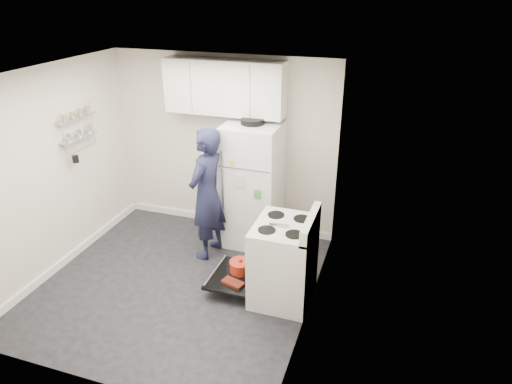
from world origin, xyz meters
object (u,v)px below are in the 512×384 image
(electric_range, at_px, (283,262))
(refrigerator, at_px, (253,185))
(open_oven_door, at_px, (237,272))
(person, at_px, (207,194))

(electric_range, height_order, refrigerator, refrigerator)
(open_oven_door, bearing_deg, person, 137.06)
(refrigerator, relative_size, person, 1.01)
(open_oven_door, bearing_deg, electric_range, -3.60)
(electric_range, height_order, open_oven_door, electric_range)
(electric_range, height_order, person, person)
(refrigerator, bearing_deg, person, -131.43)
(electric_range, distance_m, open_oven_door, 0.64)
(open_oven_door, height_order, person, person)
(electric_range, relative_size, refrigerator, 0.62)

